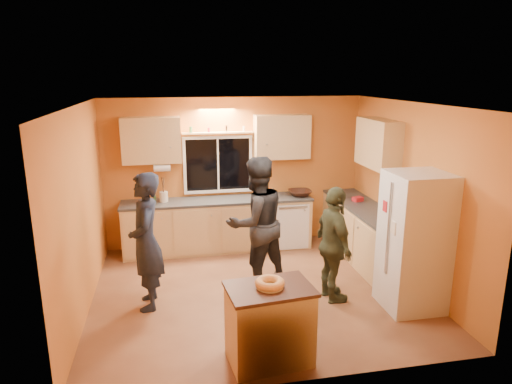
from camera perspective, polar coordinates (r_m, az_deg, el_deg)
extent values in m
plane|color=brown|center=(6.60, 0.13, -12.26)|extent=(4.50, 4.50, 0.00)
cube|color=#C87433|center=(8.04, -2.64, 2.50)|extent=(4.50, 0.04, 2.60)
cube|color=#C87433|center=(4.29, 5.41, -8.54)|extent=(4.50, 0.04, 2.60)
cube|color=#C87433|center=(6.11, -21.04, -2.36)|extent=(0.04, 4.00, 2.60)
cube|color=#C87433|center=(6.91, 18.77, -0.28)|extent=(0.04, 4.00, 2.60)
cube|color=white|center=(5.90, 0.15, 10.89)|extent=(4.50, 4.00, 0.02)
cube|color=black|center=(7.95, -4.78, 3.44)|extent=(1.10, 0.02, 0.90)
cube|color=white|center=(7.94, -4.76, 3.42)|extent=(1.20, 0.04, 1.00)
cube|color=#D7B671|center=(7.69, -12.95, 6.33)|extent=(0.95, 0.33, 0.75)
cube|color=#D7B671|center=(7.93, 3.26, 6.91)|extent=(0.95, 0.33, 0.75)
cube|color=#D7B671|center=(7.40, 15.01, 5.89)|extent=(0.33, 1.00, 0.75)
cylinder|color=silver|center=(7.64, -11.66, 2.96)|extent=(0.27, 0.12, 0.12)
cube|color=#D7B671|center=(7.94, -4.75, -4.21)|extent=(3.20, 0.60, 0.86)
cube|color=#282B2D|center=(7.81, -4.82, -1.08)|extent=(3.24, 0.62, 0.04)
cube|color=#D7B671|center=(8.48, 10.90, -3.19)|extent=(0.60, 0.60, 0.86)
cube|color=#282B2D|center=(8.36, 11.05, -0.25)|extent=(0.62, 0.62, 0.04)
cube|color=#D7B671|center=(7.45, 14.32, -5.91)|extent=(0.60, 1.80, 0.86)
cube|color=#282B2D|center=(7.31, 14.54, -2.60)|extent=(0.62, 1.84, 0.04)
cube|color=silver|center=(6.19, 19.19, -5.90)|extent=(0.72, 0.70, 1.80)
cube|color=#D7B671|center=(5.00, 1.70, -16.33)|extent=(0.90, 0.65, 0.82)
cube|color=#321A10|center=(4.79, 1.73, -12.00)|extent=(0.94, 0.69, 0.04)
torus|color=tan|center=(4.77, 1.74, -11.32)|extent=(0.31, 0.31, 0.09)
imported|color=black|center=(6.03, -13.58, -6.04)|extent=(0.45, 0.67, 1.80)
imported|color=black|center=(6.43, 0.02, -3.87)|extent=(1.12, 1.00, 1.89)
imported|color=#313421|center=(6.15, 9.69, -6.53)|extent=(0.44, 0.94, 1.57)
imported|color=#321A10|center=(8.04, 5.51, -0.11)|extent=(0.42, 0.42, 0.10)
cylinder|color=beige|center=(7.78, -11.47, -0.58)|extent=(0.14, 0.14, 0.17)
imported|color=gray|center=(6.61, 17.99, -3.19)|extent=(0.27, 0.24, 0.29)
cube|color=#AF1A23|center=(7.85, 12.60, -0.87)|extent=(0.19, 0.16, 0.07)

